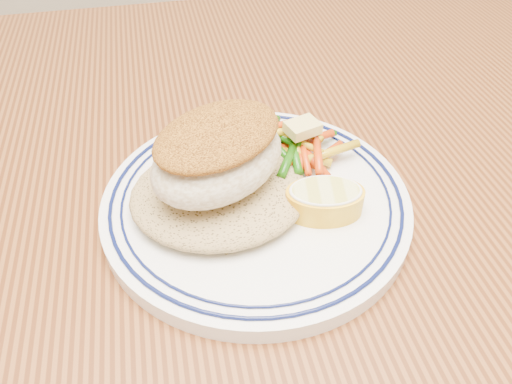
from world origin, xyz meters
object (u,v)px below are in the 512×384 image
Objects in this scene: lemon_wedge at (325,200)px; rice_pilaf at (219,190)px; vegetable_pile at (294,148)px; fish_fillet at (218,153)px; plate at (256,201)px; dining_table at (287,258)px.

rice_pilaf is at bearing 160.12° from lemon_wedge.
rice_pilaf is 1.27× the size of vegetable_pile.
plate is at bearing 0.27° from fish_fillet.
plate is 1.83× the size of fish_fillet.
rice_pilaf reaches higher than lemon_wedge.
plate is at bearing -137.10° from vegetable_pile.
rice_pilaf is 0.08m from vegetable_pile.
fish_fillet reaches higher than vegetable_pile.
rice_pilaf is 2.13× the size of lemon_wedge.
vegetable_pile reaches higher than plate.
dining_table is at bearing 102.82° from lemon_wedge.
dining_table is at bearing 17.55° from rice_pilaf.
rice_pilaf and vegetable_pile have the same top height.
vegetable_pile is at bearing 94.73° from lemon_wedge.
fish_fillet is at bearing -162.63° from dining_table.
lemon_wedge is at bearing -77.18° from dining_table.
fish_fillet is at bearing -151.01° from vegetable_pile.
vegetable_pile is at bearing 73.68° from dining_table.
rice_pilaf reaches higher than plate.
vegetable_pile is at bearing 28.99° from fish_fillet.
rice_pilaf is at bearing -150.97° from vegetable_pile.
plate is 0.06m from lemon_wedge.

